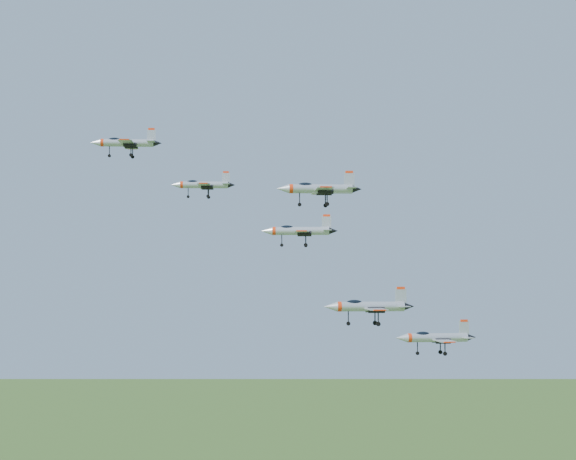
{
  "coord_description": "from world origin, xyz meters",
  "views": [
    {
      "loc": [
        -7.68,
        -127.37,
        131.47
      ],
      "look_at": [
        1.32,
        -2.99,
        138.27
      ],
      "focal_mm": 50.0,
      "sensor_mm": 36.0,
      "label": 1
    }
  ],
  "objects": [
    {
      "name": "jet_right_low",
      "position": [
        11.54,
        -16.39,
        126.92
      ],
      "size": [
        12.82,
        10.53,
        3.44
      ],
      "rotation": [
        0.0,
        0.0,
        0.01
      ],
      "color": "#AFB5BC"
    },
    {
      "name": "jet_trail",
      "position": [
        25.46,
        0.92,
        121.16
      ],
      "size": [
        13.49,
        11.13,
        3.61
      ],
      "rotation": [
        0.0,
        0.0,
        0.05
      ],
      "color": "#AFB5BC"
    },
    {
      "name": "jet_left_high",
      "position": [
        -12.26,
        3.38,
        145.97
      ],
      "size": [
        10.57,
        8.71,
        2.83
      ],
      "rotation": [
        0.0,
        0.0,
        -0.04
      ],
      "color": "#AFB5BC"
    },
    {
      "name": "jet_left_low",
      "position": [
        3.3,
        1.07,
        138.38
      ],
      "size": [
        12.49,
        10.38,
        3.34
      ],
      "rotation": [
        0.0,
        0.0,
        -0.1
      ],
      "color": "#AFB5BC"
    },
    {
      "name": "jet_right_high",
      "position": [
        4.01,
        -21.55,
        142.8
      ],
      "size": [
        11.48,
        9.42,
        3.08
      ],
      "rotation": [
        0.0,
        0.0,
        -0.01
      ],
      "color": "#AFB5BC"
    },
    {
      "name": "jet_lead",
      "position": [
        -26.26,
        14.67,
        154.57
      ],
      "size": [
        12.57,
        10.32,
        3.37
      ],
      "rotation": [
        0.0,
        0.0,
        -0.01
      ],
      "color": "#AFB5BC"
    }
  ]
}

